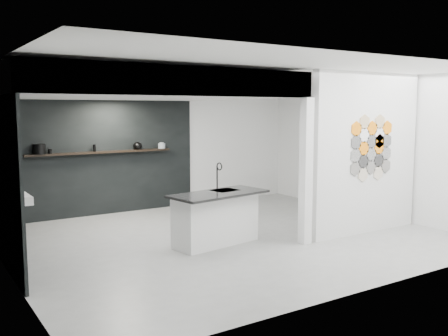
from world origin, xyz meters
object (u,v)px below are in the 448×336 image
(kitchen_island, at_px, (216,217))
(glass_bowl, at_px, (162,146))
(utensil_cup, at_px, (50,151))
(wall_basin, at_px, (15,199))
(partition_panel, at_px, (366,153))
(glass_vase, at_px, (162,145))
(kettle, at_px, (138,146))
(bottle_dark, at_px, (94,148))
(stockpot, at_px, (39,149))

(kitchen_island, relative_size, glass_bowl, 10.94)
(glass_bowl, height_order, utensil_cup, glass_bowl)
(wall_basin, xyz_separation_m, glass_bowl, (3.39, 2.07, 0.53))
(partition_panel, distance_m, glass_vase, 4.39)
(glass_bowl, relative_size, utensil_cup, 1.65)
(glass_bowl, bearing_deg, kitchen_island, -100.26)
(utensil_cup, bearing_deg, kitchen_island, -60.09)
(kettle, relative_size, bottle_dark, 1.33)
(kitchen_island, xyz_separation_m, kettle, (0.01, 3.12, 0.96))
(kitchen_island, height_order, glass_vase, glass_vase)
(kitchen_island, xyz_separation_m, stockpot, (-1.99, 3.12, 0.98))
(wall_basin, height_order, kitchen_island, kitchen_island)
(partition_panel, xyz_separation_m, bottle_dark, (-3.56, 3.87, -0.01))
(wall_basin, bearing_deg, glass_vase, 31.35)
(kettle, distance_m, glass_bowl, 0.56)
(kitchen_island, distance_m, glass_bowl, 3.31)
(kitchen_island, distance_m, bottle_dark, 3.39)
(glass_bowl, bearing_deg, glass_vase, 0.00)
(partition_panel, xyz_separation_m, utensil_cup, (-4.44, 3.87, -0.03))
(kitchen_island, relative_size, glass_vase, 13.05)
(kitchen_island, relative_size, utensil_cup, 18.06)
(kitchen_island, bearing_deg, stockpot, 113.71)
(wall_basin, relative_size, glass_bowl, 3.87)
(kettle, xyz_separation_m, glass_vase, (0.56, 0.00, -0.02))
(glass_vase, bearing_deg, utensil_cup, 180.00)
(partition_panel, relative_size, kettle, 14.66)
(partition_panel, xyz_separation_m, glass_vase, (-2.08, 3.87, -0.01))
(glass_bowl, xyz_separation_m, glass_vase, (0.00, 0.00, 0.01))
(kitchen_island, bearing_deg, glass_bowl, 70.90)
(wall_basin, distance_m, glass_bowl, 4.00)
(kettle, relative_size, glass_bowl, 1.23)
(wall_basin, xyz_separation_m, bottle_dark, (1.90, 2.07, 0.54))
(glass_vase, bearing_deg, glass_bowl, 0.00)
(bottle_dark, bearing_deg, stockpot, 180.00)
(wall_basin, bearing_deg, glass_bowl, 31.35)
(partition_panel, height_order, glass_vase, partition_panel)
(kitchen_island, bearing_deg, glass_vase, 70.90)
(stockpot, relative_size, kettle, 1.23)
(glass_bowl, xyz_separation_m, bottle_dark, (-1.49, 0.00, 0.02))
(wall_basin, xyz_separation_m, stockpot, (0.83, 2.07, 0.57))
(stockpot, height_order, utensil_cup, stockpot)
(glass_vase, xyz_separation_m, bottle_dark, (-1.49, 0.00, 0.01))
(kitchen_island, relative_size, bottle_dark, 11.78)
(kettle, bearing_deg, glass_vase, 24.74)
(kettle, distance_m, utensil_cup, 1.80)
(glass_vase, bearing_deg, partition_panel, -61.77)
(wall_basin, distance_m, kitchen_island, 3.04)
(bottle_dark, relative_size, utensil_cup, 1.53)
(glass_bowl, relative_size, bottle_dark, 1.08)
(bottle_dark, bearing_deg, kettle, 0.00)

